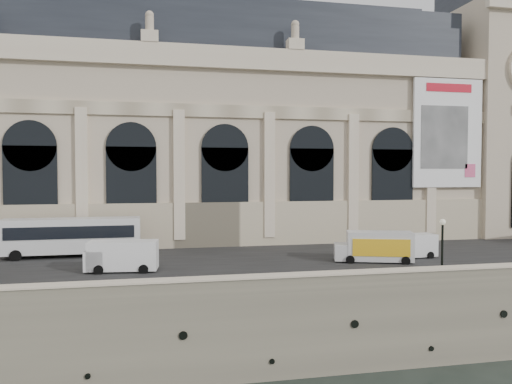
{
  "coord_description": "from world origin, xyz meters",
  "views": [
    {
      "loc": [
        -11.98,
        -32.58,
        14.29
      ],
      "look_at": [
        -0.48,
        22.0,
        12.08
      ],
      "focal_mm": 35.0,
      "sensor_mm": 36.0,
      "label": 1
    }
  ],
  "objects_px": {
    "van_b": "(119,256)",
    "lamp_right": "(442,249)",
    "van_c": "(407,246)",
    "box_truck": "(375,247)",
    "bus_left": "(72,236)"
  },
  "relations": [
    {
      "from": "van_c",
      "to": "lamp_right",
      "type": "distance_m",
      "value": 9.25
    },
    {
      "from": "lamp_right",
      "to": "van_c",
      "type": "bearing_deg",
      "value": 77.65
    },
    {
      "from": "van_c",
      "to": "box_truck",
      "type": "distance_m",
      "value": 4.22
    },
    {
      "from": "van_c",
      "to": "lamp_right",
      "type": "height_order",
      "value": "lamp_right"
    },
    {
      "from": "bus_left",
      "to": "van_c",
      "type": "height_order",
      "value": "bus_left"
    },
    {
      "from": "bus_left",
      "to": "lamp_right",
      "type": "height_order",
      "value": "lamp_right"
    },
    {
      "from": "van_b",
      "to": "box_truck",
      "type": "relative_size",
      "value": 0.82
    },
    {
      "from": "bus_left",
      "to": "van_b",
      "type": "distance_m",
      "value": 9.71
    },
    {
      "from": "van_b",
      "to": "lamp_right",
      "type": "xyz_separation_m",
      "value": [
        24.83,
        -7.86,
        1.0
      ]
    },
    {
      "from": "van_b",
      "to": "lamp_right",
      "type": "bearing_deg",
      "value": -17.56
    },
    {
      "from": "van_b",
      "to": "box_truck",
      "type": "xyz_separation_m",
      "value": [
        22.81,
        -0.26,
        0.11
      ]
    },
    {
      "from": "van_b",
      "to": "box_truck",
      "type": "distance_m",
      "value": 22.81
    },
    {
      "from": "van_b",
      "to": "lamp_right",
      "type": "height_order",
      "value": "lamp_right"
    },
    {
      "from": "van_c",
      "to": "box_truck",
      "type": "relative_size",
      "value": 0.72
    },
    {
      "from": "box_truck",
      "to": "bus_left",
      "type": "bearing_deg",
      "value": 162.73
    }
  ]
}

